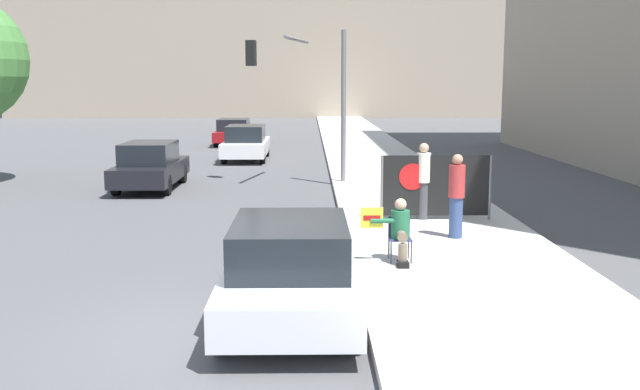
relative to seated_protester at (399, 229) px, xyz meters
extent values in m
plane|color=#4F4F51|center=(-2.71, -3.34, -0.76)|extent=(160.00, 160.00, 0.00)
cube|color=beige|center=(1.24, 11.66, -0.69)|extent=(4.21, 90.00, 0.15)
cube|color=gray|center=(-4.71, 61.47, 10.76)|extent=(52.00, 12.00, 23.05)
cylinder|color=#474C56|center=(-0.16, -0.13, -0.41)|extent=(0.03, 0.03, 0.40)
cylinder|color=#474C56|center=(0.21, -0.13, -0.41)|extent=(0.03, 0.03, 0.40)
cylinder|color=#474C56|center=(-0.16, 0.24, -0.41)|extent=(0.03, 0.03, 0.40)
cylinder|color=#474C56|center=(0.21, 0.24, -0.41)|extent=(0.03, 0.03, 0.40)
cube|color=navy|center=(0.02, 0.05, -0.20)|extent=(0.40, 0.40, 0.02)
cube|color=navy|center=(0.02, 0.24, 0.00)|extent=(0.40, 0.02, 0.38)
cylinder|color=#756651|center=(0.02, -0.11, -0.10)|extent=(0.18, 0.42, 0.18)
cylinder|color=#756651|center=(0.02, -0.32, -0.41)|extent=(0.16, 0.16, 0.40)
cube|color=black|center=(0.02, -0.38, -0.56)|extent=(0.20, 0.28, 0.10)
cylinder|color=#236642|center=(0.02, 0.08, 0.07)|extent=(0.34, 0.34, 0.52)
sphere|color=tan|center=(0.02, 0.08, 0.44)|extent=(0.22, 0.22, 0.22)
cylinder|color=#236642|center=(-0.30, 0.00, 0.15)|extent=(0.45, 0.09, 0.09)
cube|color=yellow|center=(-0.51, 0.00, 0.21)|extent=(0.41, 0.02, 0.38)
cube|color=#AD1414|center=(-0.51, -0.01, 0.21)|extent=(0.31, 0.01, 0.09)
cylinder|color=#334775|center=(1.45, 2.03, -0.18)|extent=(0.28, 0.28, 0.86)
cylinder|color=#B23333|center=(1.45, 2.03, 0.59)|extent=(0.34, 0.34, 0.68)
sphere|color=tan|center=(1.45, 2.03, 1.05)|extent=(0.23, 0.23, 0.23)
cylinder|color=#424247|center=(1.09, 4.12, -0.17)|extent=(0.28, 0.28, 0.89)
cylinder|color=silver|center=(1.09, 4.12, 0.63)|extent=(0.34, 0.34, 0.70)
sphere|color=tan|center=(1.09, 4.12, 1.10)|extent=(0.23, 0.23, 0.23)
cylinder|color=slate|center=(0.08, 4.03, 0.16)|extent=(0.06, 0.06, 1.54)
cylinder|color=slate|center=(2.67, 4.03, 0.16)|extent=(0.06, 0.06, 1.54)
cube|color=black|center=(1.38, 4.03, 0.21)|extent=(2.59, 0.02, 1.44)
cylinder|color=red|center=(0.81, 4.01, 0.43)|extent=(0.64, 0.01, 0.64)
cylinder|color=slate|center=(-0.51, 10.75, 1.85)|extent=(0.16, 0.16, 4.93)
cylinder|color=slate|center=(-2.03, 11.09, 4.01)|extent=(0.78, 3.08, 0.11)
cube|color=black|center=(-3.56, 11.42, 3.59)|extent=(0.36, 0.36, 0.84)
sphere|color=green|center=(-3.56, 11.42, 3.31)|extent=(0.18, 0.18, 0.18)
cube|color=silver|center=(-1.92, -2.59, -0.22)|extent=(1.88, 4.42, 0.54)
cube|color=black|center=(-1.92, -2.76, 0.37)|extent=(1.62, 2.30, 0.64)
cylinder|color=black|center=(-2.75, -1.22, -0.44)|extent=(0.22, 0.64, 0.64)
cylinder|color=black|center=(-1.09, -1.22, -0.44)|extent=(0.22, 0.64, 0.64)
cylinder|color=black|center=(-2.75, -3.96, -0.44)|extent=(0.22, 0.64, 0.64)
cylinder|color=black|center=(-1.09, -3.96, -0.44)|extent=(0.22, 0.64, 0.64)
cube|color=black|center=(-6.74, 10.17, -0.20)|extent=(1.75, 4.42, 0.58)
cube|color=black|center=(-6.74, 9.99, 0.42)|extent=(1.51, 2.30, 0.67)
cylinder|color=black|center=(-7.51, 11.54, -0.44)|extent=(0.22, 0.64, 0.64)
cylinder|color=black|center=(-5.98, 11.54, -0.44)|extent=(0.22, 0.64, 0.64)
cylinder|color=black|center=(-7.51, 8.80, -0.44)|extent=(0.22, 0.64, 0.64)
cylinder|color=black|center=(-5.98, 8.80, -0.44)|extent=(0.22, 0.64, 0.64)
cube|color=white|center=(-4.41, 18.75, -0.20)|extent=(1.84, 4.79, 0.59)
cube|color=black|center=(-4.41, 18.56, 0.44)|extent=(1.59, 2.49, 0.68)
cylinder|color=black|center=(-5.23, 20.24, -0.44)|extent=(0.22, 0.64, 0.64)
cylinder|color=black|center=(-3.60, 20.24, -0.44)|extent=(0.22, 0.64, 0.64)
cylinder|color=black|center=(-5.23, 17.27, -0.44)|extent=(0.22, 0.64, 0.64)
cylinder|color=black|center=(-3.60, 17.27, -0.44)|extent=(0.22, 0.64, 0.64)
cube|color=maroon|center=(-5.75, 26.46, -0.23)|extent=(1.86, 4.44, 0.53)
cube|color=black|center=(-5.75, 26.29, 0.35)|extent=(1.60, 2.31, 0.63)
cylinder|color=black|center=(-6.57, 27.84, -0.44)|extent=(0.22, 0.64, 0.64)
cylinder|color=black|center=(-4.93, 27.84, -0.44)|extent=(0.22, 0.64, 0.64)
cylinder|color=black|center=(-6.57, 25.09, -0.44)|extent=(0.22, 0.64, 0.64)
cylinder|color=black|center=(-4.93, 25.09, -0.44)|extent=(0.22, 0.64, 0.64)
camera|label=1|loc=(-1.65, -12.68, 2.64)|focal=40.00mm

